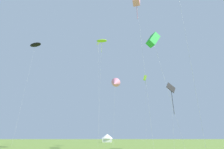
% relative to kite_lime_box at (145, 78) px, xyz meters
% --- Properties ---
extents(kite_lime_box, '(1.96, 1.14, 24.13)m').
position_rel_kite_lime_box_xyz_m(kite_lime_box, '(0.00, 0.00, 0.00)').
color(kite_lime_box, '#99DB2D').
rests_on(kite_lime_box, ground).
extents(kite_green_box, '(3.71, 3.26, 19.78)m').
position_rel_kite_lime_box_xyz_m(kite_green_box, '(-6.32, -34.40, -4.73)').
color(kite_green_box, green).
rests_on(kite_green_box, ground).
extents(kite_black_parafoil, '(4.02, 2.82, 26.82)m').
position_rel_kite_lime_box_xyz_m(kite_black_parafoil, '(-34.77, -18.28, 3.12)').
color(kite_black_parafoil, black).
rests_on(kite_black_parafoil, ground).
extents(kite_pink_delta, '(2.82, 3.14, 14.59)m').
position_rel_kite_lime_box_xyz_m(kite_pink_delta, '(-12.74, -24.23, -9.84)').
color(kite_pink_delta, pink).
rests_on(kite_pink_delta, ground).
extents(kite_pink_box, '(1.97, 2.88, 29.41)m').
position_rel_kite_lime_box_xyz_m(kite_pink_box, '(-8.79, -33.88, 4.82)').
color(kite_pink_box, pink).
rests_on(kite_pink_box, ground).
extents(kite_white_parafoil, '(2.55, 3.27, 38.47)m').
position_rel_kite_lime_box_xyz_m(kite_white_parafoil, '(-18.21, 0.03, 14.76)').
color(kite_white_parafoil, white).
rests_on(kite_white_parafoil, ground).
extents(kite_lime_parafoil, '(3.04, 2.94, 27.40)m').
position_rel_kite_lime_box_xyz_m(kite_lime_parafoil, '(-16.12, -19.77, 3.82)').
color(kite_lime_parafoil, '#99DB2D').
rests_on(kite_lime_parafoil, ground).
extents(kite_black_diamond, '(2.36, 2.46, 10.58)m').
position_rel_kite_lime_box_xyz_m(kite_black_diamond, '(-3.91, -33.81, -13.82)').
color(kite_black_diamond, black).
rests_on(kite_black_diamond, ground).
extents(festival_tent_center, '(4.67, 4.67, 3.04)m').
position_rel_kite_lime_box_xyz_m(festival_tent_center, '(-14.20, 10.34, -21.39)').
color(festival_tent_center, white).
rests_on(festival_tent_center, ground).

